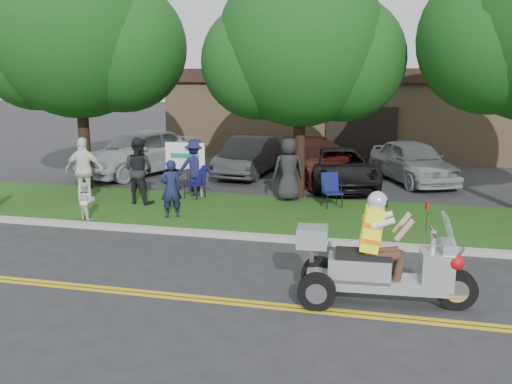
% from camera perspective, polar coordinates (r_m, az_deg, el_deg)
% --- Properties ---
extents(ground, '(120.00, 120.00, 0.00)m').
position_cam_1_polar(ground, '(9.99, -4.93, -10.04)').
color(ground, '#28282B').
rests_on(ground, ground).
extents(centerline_near, '(60.00, 0.10, 0.01)m').
position_cam_1_polar(centerline_near, '(9.48, -6.04, -11.29)').
color(centerline_near, gold).
rests_on(centerline_near, ground).
extents(centerline_far, '(60.00, 0.10, 0.01)m').
position_cam_1_polar(centerline_far, '(9.62, -5.72, -10.92)').
color(centerline_far, gold).
rests_on(centerline_far, ground).
extents(curb, '(60.00, 0.25, 0.12)m').
position_cam_1_polar(curb, '(12.73, -0.66, -4.70)').
color(curb, '#A8A89E').
rests_on(curb, ground).
extents(grass_verge, '(60.00, 4.00, 0.10)m').
position_cam_1_polar(grass_verge, '(14.74, 1.34, -2.32)').
color(grass_verge, '#214A13').
rests_on(grass_verge, ground).
extents(commercial_building, '(18.00, 8.20, 4.00)m').
position_cam_1_polar(commercial_building, '(27.81, 11.43, 8.48)').
color(commercial_building, '#9E7F5B').
rests_on(commercial_building, ground).
extents(tree_left, '(6.62, 5.40, 7.78)m').
position_cam_1_polar(tree_left, '(18.39, -18.06, 15.09)').
color(tree_left, '#332114').
rests_on(tree_left, ground).
extents(tree_mid, '(5.88, 4.80, 7.05)m').
position_cam_1_polar(tree_mid, '(16.18, 4.95, 14.60)').
color(tree_mid, '#332114').
rests_on(tree_mid, ground).
extents(business_sign, '(1.25, 0.06, 1.75)m').
position_cam_1_polar(business_sign, '(16.62, -7.47, 3.49)').
color(business_sign, silver).
rests_on(business_sign, ground).
extents(trike_scooter, '(2.97, 1.02, 1.95)m').
position_cam_1_polar(trike_scooter, '(9.28, 12.59, -7.58)').
color(trike_scooter, black).
rests_on(trike_scooter, ground).
extents(lawn_chair_a, '(0.66, 0.67, 0.99)m').
position_cam_1_polar(lawn_chair_a, '(16.45, -6.23, 1.32)').
color(lawn_chair_a, black).
rests_on(lawn_chair_a, grass_verge).
extents(lawn_chair_b, '(0.68, 0.69, 0.96)m').
position_cam_1_polar(lawn_chair_b, '(15.41, 7.90, 0.46)').
color(lawn_chair_b, black).
rests_on(lawn_chair_b, grass_verge).
extents(spectator_adult_left, '(0.66, 0.58, 1.52)m').
position_cam_1_polar(spectator_adult_left, '(14.26, -8.94, 0.36)').
color(spectator_adult_left, '#161C3E').
rests_on(spectator_adult_left, grass_verge).
extents(spectator_adult_mid, '(1.05, 0.89, 1.91)m').
position_cam_1_polar(spectator_adult_mid, '(15.96, -12.24, 2.24)').
color(spectator_adult_mid, black).
rests_on(spectator_adult_mid, grass_verge).
extents(spectator_adult_right, '(1.17, 0.63, 1.90)m').
position_cam_1_polar(spectator_adult_right, '(16.49, -17.61, 2.22)').
color(spectator_adult_right, white).
rests_on(spectator_adult_right, grass_verge).
extents(spectator_chair_a, '(1.24, 0.87, 1.75)m').
position_cam_1_polar(spectator_chair_a, '(16.66, -6.42, 2.57)').
color(spectator_chair_a, '#191A46').
rests_on(spectator_chair_a, grass_verge).
extents(spectator_chair_b, '(1.07, 0.90, 1.87)m').
position_cam_1_polar(spectator_chair_b, '(15.97, 3.43, 2.42)').
color(spectator_chair_b, black).
rests_on(spectator_chair_b, grass_verge).
extents(child_right, '(0.58, 0.52, 0.97)m').
position_cam_1_polar(child_right, '(14.57, -17.49, -0.91)').
color(child_right, silver).
rests_on(child_right, grass_verge).
extents(parked_car_far_left, '(3.75, 5.54, 1.75)m').
position_cam_1_polar(parked_car_far_left, '(21.16, -12.18, 4.18)').
color(parked_car_far_left, '#B1B4B8').
rests_on(parked_car_far_left, ground).
extents(parked_car_left, '(1.83, 4.42, 1.42)m').
position_cam_1_polar(parked_car_left, '(20.59, -0.77, 3.77)').
color(parked_car_left, '#323234').
rests_on(parked_car_left, ground).
extents(parked_car_mid, '(3.34, 5.08, 1.30)m').
position_cam_1_polar(parked_car_mid, '(18.68, 8.67, 2.55)').
color(parked_car_mid, black).
rests_on(parked_car_mid, ground).
extents(parked_car_right, '(3.76, 5.20, 1.40)m').
position_cam_1_polar(parked_car_right, '(19.47, 6.80, 3.16)').
color(parked_car_right, '#571A14').
rests_on(parked_car_right, ground).
extents(parked_car_far_right, '(3.41, 4.73, 1.50)m').
position_cam_1_polar(parked_car_far_right, '(19.98, 16.18, 3.13)').
color(parked_car_far_right, '#A2A4A9').
rests_on(parked_car_far_right, ground).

